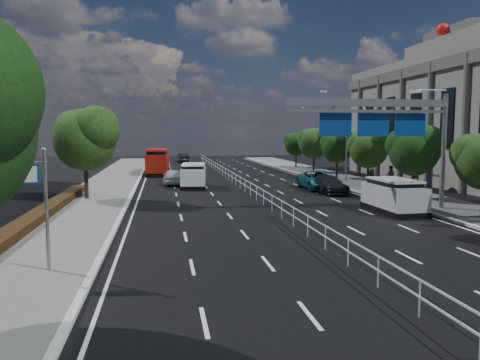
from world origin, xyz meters
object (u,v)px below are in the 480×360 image
object	(u,v)px
silver_minivan	(394,196)
parked_car_dark	(329,184)
toilet_sign	(32,189)
overhead_gantry	(386,120)
parked_car_teal	(319,180)
pedestrian_a	(416,181)
pedestrian_b	(390,176)
red_bus	(158,161)
white_minivan	(193,176)
near_car_dark	(183,158)
near_car_silver	(173,177)

from	to	relation	value
silver_minivan	parked_car_dark	distance (m)	9.34
toilet_sign	overhead_gantry	world-z (taller)	overhead_gantry
parked_car_teal	pedestrian_a	world-z (taller)	pedestrian_a
pedestrian_b	red_bus	bearing A→B (deg)	-5.69
white_minivan	near_car_dark	xyz separation A→B (m)	(0.52, 34.76, -0.27)
overhead_gantry	silver_minivan	size ratio (longest dim) A/B	2.08
overhead_gantry	red_bus	size ratio (longest dim) A/B	1.04
red_bus	near_car_silver	world-z (taller)	red_bus
near_car_dark	parked_car_dark	bearing A→B (deg)	98.69
red_bus	near_car_silver	bearing A→B (deg)	-80.36
overhead_gantry	toilet_sign	bearing A→B (deg)	-150.40
overhead_gantry	pedestrian_a	xyz separation A→B (m)	(6.66, 7.82, -4.63)
toilet_sign	red_bus	size ratio (longest dim) A/B	0.44
overhead_gantry	near_car_silver	xyz separation A→B (m)	(-12.43, 17.04, -4.87)
toilet_sign	near_car_silver	bearing A→B (deg)	79.01
near_car_dark	parked_car_dark	world-z (taller)	near_car_dark
toilet_sign	silver_minivan	xyz separation A→B (m)	(18.18, 9.69, -1.94)
near_car_silver	parked_car_teal	bearing A→B (deg)	154.09
white_minivan	parked_car_dark	bearing A→B (deg)	-22.45
overhead_gantry	near_car_dark	bearing A→B (deg)	101.64
near_car_dark	parked_car_teal	distance (m)	39.20
pedestrian_b	pedestrian_a	bearing A→B (deg)	124.56
white_minivan	pedestrian_a	distance (m)	18.60
silver_minivan	pedestrian_a	distance (m)	10.26
pedestrian_a	toilet_sign	bearing A→B (deg)	32.96
toilet_sign	near_car_dark	xyz separation A→B (m)	(7.54, 59.36, -2.18)
white_minivan	near_car_dark	distance (m)	34.76
toilet_sign	red_bus	distance (m)	39.24
parked_car_dark	near_car_dark	bearing A→B (deg)	100.12
near_car_dark	parked_car_teal	bearing A→B (deg)	99.59
silver_minivan	overhead_gantry	bearing A→B (deg)	142.41
white_minivan	silver_minivan	size ratio (longest dim) A/B	1.02
overhead_gantry	pedestrian_a	size ratio (longest dim) A/B	6.14
white_minivan	pedestrian_b	size ratio (longest dim) A/B	2.87
parked_car_teal	silver_minivan	bearing A→B (deg)	-85.67
overhead_gantry	parked_car_dark	xyz separation A→B (m)	(-0.24, 8.95, -4.92)
overhead_gantry	near_car_silver	bearing A→B (deg)	126.11
pedestrian_b	near_car_dark	bearing A→B (deg)	-31.86
parked_car_teal	white_minivan	bearing A→B (deg)	164.16
silver_minivan	parked_car_dark	bearing A→B (deg)	93.77
near_car_silver	pedestrian_a	distance (m)	21.20
parked_car_dark	pedestrian_b	size ratio (longest dim) A/B	2.70
near_car_dark	parked_car_teal	xyz separation A→B (m)	(9.94, -37.91, 0.03)
toilet_sign	parked_car_teal	bearing A→B (deg)	50.82
white_minivan	silver_minivan	distance (m)	18.63
overhead_gantry	near_car_silver	world-z (taller)	overhead_gantry
toilet_sign	near_car_silver	xyz separation A→B (m)	(5.26, 27.09, -2.21)
silver_minivan	pedestrian_b	bearing A→B (deg)	62.98
red_bus	silver_minivan	xyz separation A→B (m)	(14.36, -29.34, -0.52)
toilet_sign	parked_car_teal	distance (m)	27.75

